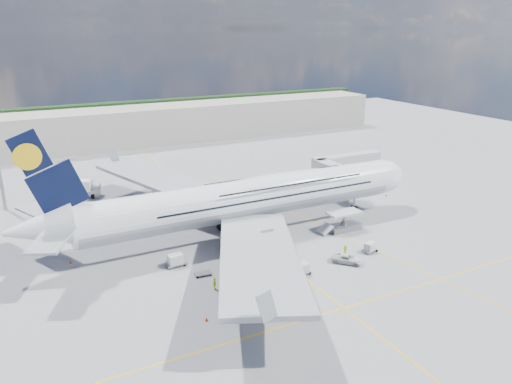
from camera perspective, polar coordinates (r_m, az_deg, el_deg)
name	(u,v)px	position (r m, az deg, el deg)	size (l,w,h in m)	color
ground	(273,253)	(86.11, 1.95, -6.98)	(300.00, 300.00, 0.00)	gray
taxi_line_main	(273,253)	(86.11, 1.95, -6.98)	(0.25, 220.00, 0.01)	#F7B50D
taxi_line_cross	(344,308)	(71.40, 9.99, -12.95)	(120.00, 0.25, 0.01)	#F7B50D
taxi_line_diag	(310,220)	(100.70, 6.15, -3.24)	(0.25, 100.00, 0.01)	#F7B50D
airliner	(248,198)	(91.85, -0.90, -0.70)	(77.26, 79.15, 23.71)	white
jet_bridge	(342,165)	(115.81, 9.85, 3.02)	(18.80, 12.10, 8.50)	#B7B7BC
cargo_loader	(343,224)	(96.42, 9.89, -3.61)	(8.53, 3.20, 3.67)	silver
terminal	(132,126)	(170.11, -13.94, 7.28)	(180.00, 16.00, 12.00)	#B2AD9E
tree_line	(198,106)	(224.53, -6.68, 9.71)	(160.00, 6.00, 8.00)	#193814
dolly_row_a	(237,280)	(75.00, -2.23, -10.06)	(3.68, 2.64, 2.10)	gray
dolly_row_b	(203,273)	(79.14, -6.11, -9.23)	(2.75, 1.64, 0.39)	gray
dolly_row_c	(245,278)	(75.83, -1.31, -9.83)	(3.08, 1.90, 1.85)	gray
dolly_back	(176,260)	(82.18, -9.18, -7.67)	(3.33, 1.94, 2.03)	gray
dolly_nose_far	(370,247)	(88.22, 12.92, -6.16)	(3.01, 2.18, 1.71)	gray
dolly_nose_near	(301,269)	(78.86, 5.20, -8.73)	(3.08, 1.84, 1.87)	gray
baggage_tug	(240,256)	(83.33, -1.89, -7.29)	(2.99, 1.82, 1.74)	white
catering_truck_inner	(146,219)	(98.12, -12.43, -2.99)	(7.14, 4.37, 3.97)	gray
catering_truck_outer	(84,189)	(119.60, -19.07, 0.29)	(7.44, 5.02, 4.10)	gray
service_van	(347,259)	(83.74, 10.41, -7.52)	(2.36, 5.11, 1.42)	silver
crew_nose	(349,199)	(111.70, 10.53, -0.85)	(0.56, 0.37, 1.53)	#94E618
crew_loader	(344,219)	(99.65, 10.01, -3.06)	(0.93, 0.73, 1.92)	#A1E418
crew_wing	(215,284)	(74.65, -4.74, -10.41)	(1.10, 0.46, 1.88)	#CDF71A
crew_van	(345,250)	(86.33, 10.18, -6.54)	(0.89, 0.58, 1.82)	#BFE818
crew_tug	(304,265)	(80.44, 5.49, -8.32)	(1.05, 0.61, 1.63)	#BFF219
cone_nose	(386,195)	(118.07, 14.66, -0.35)	(0.45, 0.45, 0.57)	red
cone_wing_left_inner	(178,222)	(99.76, -8.92, -3.40)	(0.45, 0.45, 0.58)	red
cone_wing_left_outer	(116,203)	(113.16, -15.68, -1.24)	(0.46, 0.46, 0.58)	red
cone_wing_right_inner	(209,271)	(79.77, -5.36, -8.98)	(0.47, 0.47, 0.59)	red
cone_wing_right_outer	(207,319)	(67.88, -5.67, -14.26)	(0.46, 0.46, 0.58)	red
cone_tail	(70,262)	(87.83, -20.45, -7.50)	(0.39, 0.39, 0.49)	red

